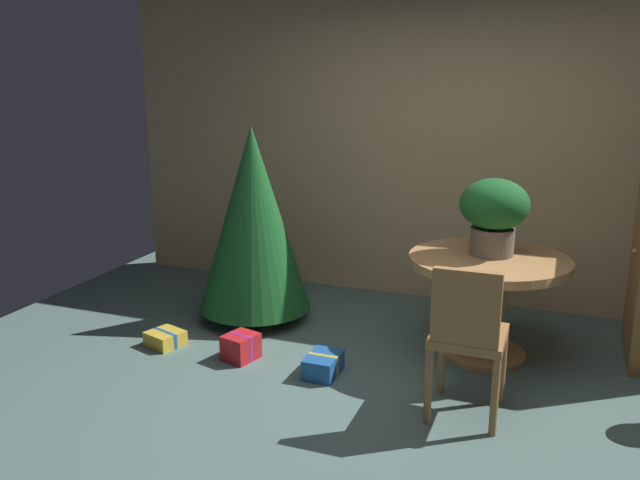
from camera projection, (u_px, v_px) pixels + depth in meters
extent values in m
plane|color=#4C6660|center=(378.00, 413.00, 3.89)|extent=(6.60, 6.60, 0.00)
cube|color=tan|center=(453.00, 151.00, 5.56)|extent=(6.00, 0.10, 2.60)
cylinder|color=#B27F4C|center=(483.00, 353.00, 4.67)|extent=(0.58, 0.58, 0.04)
cylinder|color=#B27F4C|center=(486.00, 308.00, 4.59)|extent=(0.27, 0.27, 0.63)
cylinder|color=#B27F4C|center=(489.00, 261.00, 4.50)|extent=(1.09, 1.09, 0.06)
cylinder|color=#665B51|center=(492.00, 241.00, 4.53)|extent=(0.30, 0.30, 0.19)
ellipsoid|color=#195623|center=(494.00, 204.00, 4.47)|extent=(0.47, 0.47, 0.35)
sphere|color=red|center=(491.00, 202.00, 4.64)|extent=(0.06, 0.06, 0.06)
sphere|color=red|center=(509.00, 206.00, 4.37)|extent=(0.06, 0.06, 0.06)
sphere|color=red|center=(485.00, 203.00, 4.61)|extent=(0.08, 0.08, 0.08)
cylinder|color=#9E6B3D|center=(441.00, 358.00, 4.09)|extent=(0.04, 0.04, 0.46)
cylinder|color=#9E6B3D|center=(502.00, 368.00, 3.96)|extent=(0.04, 0.04, 0.46)
cylinder|color=#9E6B3D|center=(428.00, 386.00, 3.73)|extent=(0.04, 0.04, 0.46)
cylinder|color=#9E6B3D|center=(495.00, 397.00, 3.60)|extent=(0.04, 0.04, 0.46)
cube|color=#9E6B3D|center=(469.00, 336.00, 3.78)|extent=(0.41, 0.44, 0.05)
cube|color=#9E6B3D|center=(466.00, 308.00, 3.55)|extent=(0.37, 0.05, 0.42)
cylinder|color=brown|center=(256.00, 312.00, 5.36)|extent=(0.10, 0.10, 0.11)
cone|color=#195623|center=(253.00, 219.00, 5.16)|extent=(0.89, 0.89, 1.45)
sphere|color=silver|center=(294.00, 270.00, 5.25)|extent=(0.05, 0.05, 0.05)
sphere|color=silver|center=(294.00, 270.00, 5.36)|extent=(0.05, 0.05, 0.05)
sphere|color=#2D51A8|center=(213.00, 283.00, 5.19)|extent=(0.05, 0.05, 0.05)
sphere|color=#2D51A8|center=(237.00, 186.00, 5.13)|extent=(0.05, 0.05, 0.05)
sphere|color=silver|center=(258.00, 212.00, 5.37)|extent=(0.05, 0.05, 0.05)
sphere|color=#2D51A8|center=(272.00, 231.00, 5.40)|extent=(0.06, 0.06, 0.06)
cube|color=gold|center=(165.00, 338.00, 4.84)|extent=(0.29, 0.29, 0.11)
cube|color=#1E569E|center=(165.00, 338.00, 4.84)|extent=(0.23, 0.10, 0.11)
cube|color=red|center=(241.00, 347.00, 4.60)|extent=(0.25, 0.27, 0.18)
cube|color=#9E287A|center=(241.00, 347.00, 4.60)|extent=(0.20, 0.08, 0.18)
cube|color=#1E569E|center=(323.00, 365.00, 4.37)|extent=(0.20, 0.29, 0.14)
cube|color=gold|center=(323.00, 365.00, 4.37)|extent=(0.20, 0.03, 0.14)
sphere|color=#B29338|center=(635.00, 251.00, 4.50)|extent=(0.04, 0.04, 0.04)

